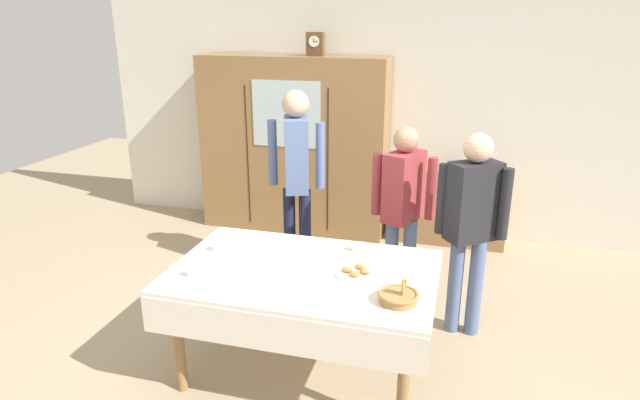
# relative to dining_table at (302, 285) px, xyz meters

# --- Properties ---
(ground_plane) EXTENTS (12.00, 12.00, 0.00)m
(ground_plane) POSITION_rel_dining_table_xyz_m (0.00, 0.24, -0.68)
(ground_plane) COLOR tan
(ground_plane) RESTS_ON ground
(back_wall) EXTENTS (6.40, 0.10, 2.70)m
(back_wall) POSITION_rel_dining_table_xyz_m (0.00, 2.89, 0.67)
(back_wall) COLOR silver
(back_wall) RESTS_ON ground
(dining_table) EXTENTS (1.73, 1.11, 0.78)m
(dining_table) POSITION_rel_dining_table_xyz_m (0.00, 0.00, 0.00)
(dining_table) COLOR olive
(dining_table) RESTS_ON ground
(wall_cabinet) EXTENTS (2.08, 0.46, 1.95)m
(wall_cabinet) POSITION_rel_dining_table_xyz_m (-0.90, 2.59, 0.30)
(wall_cabinet) COLOR olive
(wall_cabinet) RESTS_ON ground
(mantel_clock) EXTENTS (0.18, 0.11, 0.24)m
(mantel_clock) POSITION_rel_dining_table_xyz_m (-0.64, 2.59, 1.39)
(mantel_clock) COLOR brown
(mantel_clock) RESTS_ON wall_cabinet
(bookshelf_low) EXTENTS (1.14, 0.35, 0.82)m
(bookshelf_low) POSITION_rel_dining_table_xyz_m (0.86, 2.64, -0.27)
(bookshelf_low) COLOR olive
(bookshelf_low) RESTS_ON ground
(book_stack) EXTENTS (0.14, 0.21, 0.08)m
(book_stack) POSITION_rel_dining_table_xyz_m (0.86, 2.64, 0.18)
(book_stack) COLOR #99332D
(book_stack) RESTS_ON bookshelf_low
(tea_cup_back_edge) EXTENTS (0.13, 0.13, 0.06)m
(tea_cup_back_edge) POSITION_rel_dining_table_xyz_m (-0.65, -0.25, 0.13)
(tea_cup_back_edge) COLOR white
(tea_cup_back_edge) RESTS_ON dining_table
(tea_cup_front_edge) EXTENTS (0.13, 0.13, 0.06)m
(tea_cup_front_edge) POSITION_rel_dining_table_xyz_m (0.28, 0.41, 0.13)
(tea_cup_front_edge) COLOR white
(tea_cup_front_edge) RESTS_ON dining_table
(tea_cup_near_right) EXTENTS (0.13, 0.13, 0.06)m
(tea_cup_near_right) POSITION_rel_dining_table_xyz_m (-0.67, 0.16, 0.12)
(tea_cup_near_right) COLOR white
(tea_cup_near_right) RESTS_ON dining_table
(bread_basket) EXTENTS (0.24, 0.24, 0.16)m
(bread_basket) POSITION_rel_dining_table_xyz_m (0.65, -0.22, 0.13)
(bread_basket) COLOR #9E7542
(bread_basket) RESTS_ON dining_table
(pastry_plate) EXTENTS (0.28, 0.28, 0.05)m
(pastry_plate) POSITION_rel_dining_table_xyz_m (0.35, 0.06, 0.11)
(pastry_plate) COLOR white
(pastry_plate) RESTS_ON dining_table
(spoon_near_right) EXTENTS (0.12, 0.02, 0.01)m
(spoon_near_right) POSITION_rel_dining_table_xyz_m (-0.66, 0.34, 0.10)
(spoon_near_right) COLOR silver
(spoon_near_right) RESTS_ON dining_table
(spoon_mid_left) EXTENTS (0.12, 0.02, 0.01)m
(spoon_mid_left) POSITION_rel_dining_table_xyz_m (-0.02, -0.34, 0.10)
(spoon_mid_left) COLOR silver
(spoon_mid_left) RESTS_ON dining_table
(person_beside_shelf) EXTENTS (0.52, 0.41, 1.76)m
(person_beside_shelf) POSITION_rel_dining_table_xyz_m (-0.48, 1.38, 0.40)
(person_beside_shelf) COLOR #191E38
(person_beside_shelf) RESTS_ON ground
(person_behind_table_left) EXTENTS (0.52, 0.41, 1.53)m
(person_behind_table_left) POSITION_rel_dining_table_xyz_m (0.50, 1.17, 0.25)
(person_behind_table_left) COLOR slate
(person_behind_table_left) RESTS_ON ground
(person_near_right_end) EXTENTS (0.52, 0.38, 1.58)m
(person_near_right_end) POSITION_rel_dining_table_xyz_m (1.04, 0.84, 0.28)
(person_near_right_end) COLOR slate
(person_near_right_end) RESTS_ON ground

